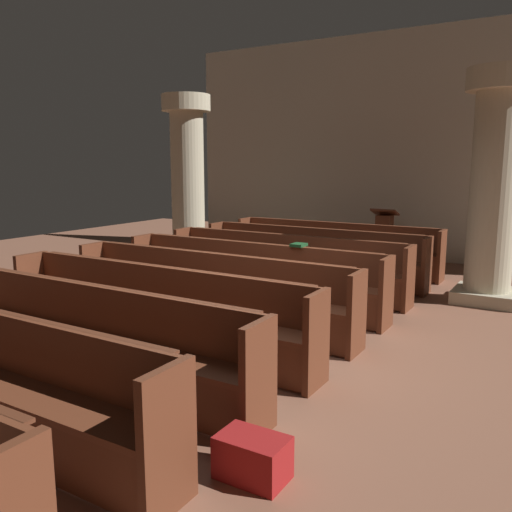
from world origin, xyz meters
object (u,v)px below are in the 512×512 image
Objects in this scene: pew_row_3 at (250,274)px; pew_row_6 at (77,332)px; pillar_aisle_side at (494,184)px; hymn_book at (299,245)px; pillar_far_side at (188,178)px; pew_row_0 at (334,245)px; pew_row_1 at (311,253)px; pew_row_4 at (207,288)px; pew_row_5 at (152,307)px; lectern at (384,241)px; pew_row_2 at (284,262)px; kneeler_box_red at (253,457)px.

pew_row_3 is 1.00× the size of pew_row_6.
pillar_aisle_side is 15.12× the size of hymn_book.
pew_row_3 and pew_row_6 have the same top height.
pew_row_6 is 1.21× the size of pillar_far_side.
pew_row_1 is (0.00, -0.98, 0.00)m from pew_row_0.
pew_row_4 is 0.98m from pew_row_5.
pew_row_4 is at bearing -96.69° from lectern.
pillar_far_side is 3.89m from hymn_book.
pillar_far_side is at bearing 150.07° from hymn_book.
pew_row_5 is 4.90m from pillar_aisle_side.
pew_row_3 is 0.78m from hymn_book.
hymn_book is (0.05, -3.80, 0.43)m from lectern.
pew_row_1 is at bearing -3.03° from pillar_far_side.
pew_row_5 is at bearing -124.95° from pillar_aisle_side.
lectern is at bearing 79.06° from pew_row_2.
hymn_book reaches higher than pew_row_5.
hymn_book is at bearing 112.36° from kneeler_box_red.
pew_row_1 is at bearing 109.86° from hymn_book.
pew_row_4 is at bearing -90.00° from pew_row_2.
pew_row_3 is 0.98m from pew_row_4.
pew_row_2 is (0.00, -0.98, 0.00)m from pew_row_1.
pillar_far_side is 7.43m from kneeler_box_red.
pillar_aisle_side is at bearing 35.52° from pew_row_3.
pew_row_6 is at bearing -90.00° from pew_row_4.
pillar_far_side is (-5.39, 0.15, 0.00)m from pillar_aisle_side.
pew_row_0 is at bearing -118.74° from lectern.
pew_row_4 is 1.21× the size of pillar_aisle_side.
pew_row_2 is at bearing 90.00° from pew_row_4.
lectern is 7.55m from kneeler_box_red.
kneeler_box_red is (2.11, -1.45, -0.33)m from pew_row_5.
pew_row_5 is (0.00, -3.90, 0.00)m from pew_row_1.
pew_row_1 is at bearing 111.54° from kneeler_box_red.
pillar_far_side reaches higher than pew_row_3.
pillar_aisle_side is at bearing -43.72° from lectern.
pillar_far_side is at bearing 141.93° from pew_row_3.
pillar_aisle_side is at bearing 60.80° from pew_row_6.
pew_row_3 and pew_row_4 have the same top height.
pew_row_2 is 1.21× the size of pillar_far_side.
pew_row_6 reaches higher than kneeler_box_red.
pew_row_2 is (0.00, -1.95, 0.00)m from pew_row_0.
pew_row_4 is at bearing -90.00° from pew_row_1.
pew_row_2 is 3.54× the size of lectern.
lectern is (3.25, 1.89, -1.21)m from pillar_far_side.
pillar_aisle_side reaches higher than kneeler_box_red.
pew_row_2 is at bearing 115.77° from kneeler_box_red.
kneeler_box_red is (2.11, -5.35, -0.33)m from pew_row_1.
pillar_aisle_side is (2.72, 0.97, 1.19)m from pew_row_2.
pew_row_6 is 5.81m from pillar_far_side.
pew_row_5 is 8.78× the size of kneeler_box_red.
pew_row_3 is 3.60m from pillar_far_side.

